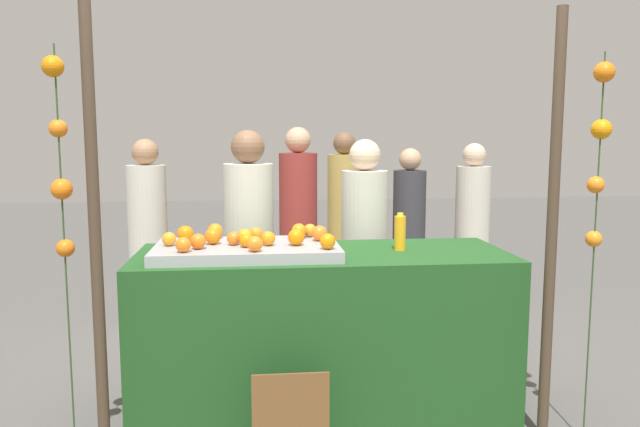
# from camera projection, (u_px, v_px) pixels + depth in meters

# --- Properties ---
(ground_plane) EXTENTS (24.00, 24.00, 0.00)m
(ground_plane) POSITION_uv_depth(u_px,v_px,m) (323.00, 412.00, 3.52)
(ground_plane) COLOR #565451
(stall_counter) EXTENTS (2.07, 0.79, 0.94)m
(stall_counter) POSITION_uv_depth(u_px,v_px,m) (323.00, 334.00, 3.46)
(stall_counter) COLOR #1E4C1E
(stall_counter) RESTS_ON ground_plane
(orange_tray) EXTENTS (0.99, 0.57, 0.06)m
(orange_tray) POSITION_uv_depth(u_px,v_px,m) (247.00, 250.00, 3.31)
(orange_tray) COLOR #9EA0A5
(orange_tray) RESTS_ON stall_counter
(orange_0) EXTENTS (0.08, 0.08, 0.08)m
(orange_0) POSITION_uv_depth(u_px,v_px,m) (310.00, 230.00, 3.56)
(orange_0) COLOR orange
(orange_0) RESTS_ON orange_tray
(orange_1) EXTENTS (0.08, 0.08, 0.08)m
(orange_1) POSITION_uv_depth(u_px,v_px,m) (255.00, 244.00, 3.09)
(orange_1) COLOR orange
(orange_1) RESTS_ON orange_tray
(orange_2) EXTENTS (0.08, 0.08, 0.08)m
(orange_2) POSITION_uv_depth(u_px,v_px,m) (256.00, 234.00, 3.43)
(orange_2) COLOR orange
(orange_2) RESTS_ON orange_tray
(orange_3) EXTENTS (0.08, 0.08, 0.08)m
(orange_3) POSITION_uv_depth(u_px,v_px,m) (246.00, 240.00, 3.22)
(orange_3) COLOR orange
(orange_3) RESTS_ON orange_tray
(orange_4) EXTENTS (0.08, 0.08, 0.08)m
(orange_4) POSITION_uv_depth(u_px,v_px,m) (198.00, 241.00, 3.17)
(orange_4) COLOR orange
(orange_4) RESTS_ON orange_tray
(orange_5) EXTENTS (0.09, 0.09, 0.09)m
(orange_5) POSITION_uv_depth(u_px,v_px,m) (299.00, 231.00, 3.51)
(orange_5) COLOR orange
(orange_5) RESTS_ON orange_tray
(orange_6) EXTENTS (0.08, 0.08, 0.08)m
(orange_6) POSITION_uv_depth(u_px,v_px,m) (245.00, 237.00, 3.32)
(orange_6) COLOR orange
(orange_6) RESTS_ON orange_tray
(orange_7) EXTENTS (0.09, 0.09, 0.09)m
(orange_7) POSITION_uv_depth(u_px,v_px,m) (213.00, 236.00, 3.31)
(orange_7) COLOR orange
(orange_7) RESTS_ON orange_tray
(orange_8) EXTENTS (0.07, 0.07, 0.07)m
(orange_8) POSITION_uv_depth(u_px,v_px,m) (169.00, 239.00, 3.26)
(orange_8) COLOR orange
(orange_8) RESTS_ON orange_tray
(orange_9) EXTENTS (0.09, 0.09, 0.09)m
(orange_9) POSITION_uv_depth(u_px,v_px,m) (296.00, 237.00, 3.27)
(orange_9) COLOR orange
(orange_9) RESTS_ON orange_tray
(orange_10) EXTENTS (0.08, 0.08, 0.08)m
(orange_10) POSITION_uv_depth(u_px,v_px,m) (327.00, 241.00, 3.16)
(orange_10) COLOR orange
(orange_10) RESTS_ON orange_tray
(orange_11) EXTENTS (0.09, 0.09, 0.09)m
(orange_11) POSITION_uv_depth(u_px,v_px,m) (185.00, 234.00, 3.38)
(orange_11) COLOR orange
(orange_11) RESTS_ON orange_tray
(orange_12) EXTENTS (0.07, 0.07, 0.07)m
(orange_12) POSITION_uv_depth(u_px,v_px,m) (234.00, 238.00, 3.28)
(orange_12) COLOR orange
(orange_12) RESTS_ON orange_tray
(orange_13) EXTENTS (0.09, 0.09, 0.09)m
(orange_13) POSITION_uv_depth(u_px,v_px,m) (320.00, 233.00, 3.42)
(orange_13) COLOR orange
(orange_13) RESTS_ON orange_tray
(orange_14) EXTENTS (0.09, 0.09, 0.09)m
(orange_14) POSITION_uv_depth(u_px,v_px,m) (215.00, 231.00, 3.51)
(orange_14) COLOR orange
(orange_14) RESTS_ON orange_tray
(orange_15) EXTENTS (0.08, 0.08, 0.08)m
(orange_15) POSITION_uv_depth(u_px,v_px,m) (268.00, 238.00, 3.27)
(orange_15) COLOR orange
(orange_15) RESTS_ON orange_tray
(orange_16) EXTENTS (0.08, 0.08, 0.08)m
(orange_16) POSITION_uv_depth(u_px,v_px,m) (183.00, 245.00, 3.08)
(orange_16) COLOR orange
(orange_16) RESTS_ON orange_tray
(juice_bottle) EXTENTS (0.06, 0.06, 0.21)m
(juice_bottle) POSITION_uv_depth(u_px,v_px,m) (400.00, 233.00, 3.45)
(juice_bottle) COLOR #F2A61A
(juice_bottle) RESTS_ON stall_counter
(chalkboard_sign) EXTENTS (0.37, 0.03, 0.49)m
(chalkboard_sign) POSITION_uv_depth(u_px,v_px,m) (291.00, 422.00, 2.89)
(chalkboard_sign) COLOR brown
(chalkboard_sign) RESTS_ON ground_plane
(vendor_left) EXTENTS (0.33, 0.33, 1.63)m
(vendor_left) POSITION_uv_depth(u_px,v_px,m) (249.00, 261.00, 4.07)
(vendor_left) COLOR beige
(vendor_left) RESTS_ON ground_plane
(vendor_right) EXTENTS (0.31, 0.31, 1.57)m
(vendor_right) POSITION_uv_depth(u_px,v_px,m) (364.00, 262.00, 4.19)
(vendor_right) COLOR beige
(vendor_right) RESTS_ON ground_plane
(crowd_person_0) EXTENTS (0.31, 0.31, 1.57)m
(crowd_person_0) POSITION_uv_depth(u_px,v_px,m) (148.00, 242.00, 4.98)
(crowd_person_0) COLOR beige
(crowd_person_0) RESTS_ON ground_plane
(crowd_person_1) EXTENTS (0.33, 0.33, 1.67)m
(crowd_person_1) POSITION_uv_depth(u_px,v_px,m) (298.00, 229.00, 5.37)
(crowd_person_1) COLOR maroon
(crowd_person_1) RESTS_ON ground_plane
(crowd_person_2) EXTENTS (0.31, 0.31, 1.53)m
(crowd_person_2) POSITION_uv_depth(u_px,v_px,m) (472.00, 234.00, 5.50)
(crowd_person_2) COLOR beige
(crowd_person_2) RESTS_ON ground_plane
(crowd_person_3) EXTENTS (0.30, 0.30, 1.48)m
(crowd_person_3) POSITION_uv_depth(u_px,v_px,m) (409.00, 235.00, 5.58)
(crowd_person_3) COLOR #333338
(crowd_person_3) RESTS_ON ground_plane
(crowd_person_4) EXTENTS (0.33, 0.33, 1.63)m
(crowd_person_4) POSITION_uv_depth(u_px,v_px,m) (344.00, 221.00, 6.01)
(crowd_person_4) COLOR tan
(crowd_person_4) RESTS_ON ground_plane
(canopy_post_left) EXTENTS (0.06, 0.06, 2.21)m
(canopy_post_left) POSITION_uv_depth(u_px,v_px,m) (95.00, 240.00, 2.84)
(canopy_post_left) COLOR #473828
(canopy_post_left) RESTS_ON ground_plane
(canopy_post_right) EXTENTS (0.06, 0.06, 2.21)m
(canopy_post_right) POSITION_uv_depth(u_px,v_px,m) (552.00, 232.00, 3.07)
(canopy_post_right) COLOR #473828
(canopy_post_right) RESTS_ON ground_plane
(garland_strand_left) EXTENTS (0.11, 0.10, 2.00)m
(garland_strand_left) POSITION_uv_depth(u_px,v_px,m) (59.00, 156.00, 2.76)
(garland_strand_left) COLOR #2D4C23
(garland_strand_left) RESTS_ON ground_plane
(garland_strand_right) EXTENTS (0.11, 0.12, 2.00)m
(garland_strand_right) POSITION_uv_depth(u_px,v_px,m) (600.00, 146.00, 3.00)
(garland_strand_right) COLOR #2D4C23
(garland_strand_right) RESTS_ON ground_plane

